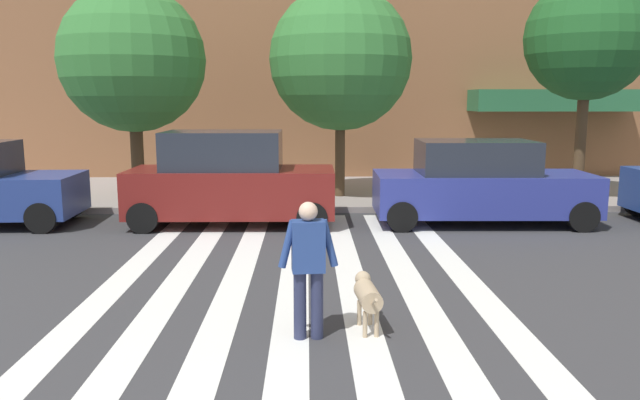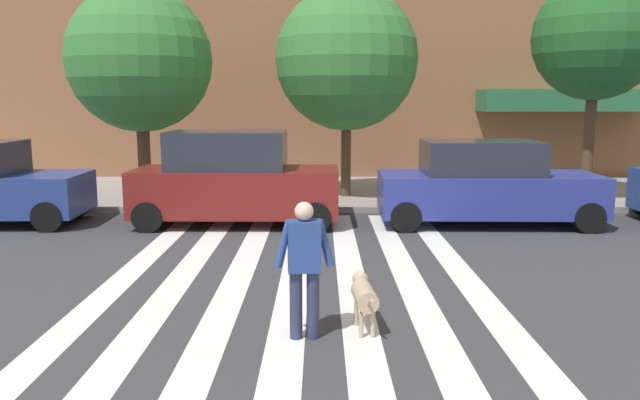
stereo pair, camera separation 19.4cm
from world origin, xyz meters
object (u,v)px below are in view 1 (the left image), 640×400
Objects in this scene: street_tree_nearest at (133,60)px; street_tree_middle at (341,59)px; street_tree_further at (588,39)px; parked_car_third_in_line at (481,184)px; pedestrian_dog_walker at (308,262)px; dog_on_leash at (367,295)px; parked_car_behind_first at (230,181)px.

street_tree_middle is (5.37, 0.55, 0.06)m from street_tree_nearest.
parked_car_third_in_line is at bearing -142.42° from street_tree_further.
street_tree_middle is 6.42m from street_tree_further.
street_tree_nearest is 5.40m from street_tree_middle.
pedestrian_dog_walker reaches higher than dog_on_leash.
street_tree_middle reaches higher than dog_on_leash.
street_tree_further is 3.54× the size of pedestrian_dog_walker.
parked_car_third_in_line is at bearing -46.54° from street_tree_middle.
street_tree_nearest is 10.91m from dog_on_leash.
street_tree_nearest is at bearing 120.04° from dog_on_leash.
street_tree_nearest is (-8.38, 2.62, 2.88)m from parked_car_third_in_line.
street_tree_further is at bearing 51.78° from pedestrian_dog_walker.
parked_car_behind_first is 5.63m from parked_car_third_in_line.
parked_car_behind_first is at bearing 111.05° from dog_on_leash.
street_tree_nearest is at bearing 115.83° from pedestrian_dog_walker.
street_tree_nearest is 10.67m from pedestrian_dog_walker.
parked_car_third_in_line is 0.88× the size of street_tree_nearest.
parked_car_third_in_line is 4.96× the size of dog_on_leash.
street_tree_further is (3.37, 2.59, 3.43)m from parked_car_third_in_line.
dog_on_leash is (2.45, -6.37, -0.56)m from parked_car_behind_first.
parked_car_third_in_line reaches higher than pedestrian_dog_walker.
street_tree_middle reaches higher than parked_car_behind_first.
street_tree_further is (11.75, -0.03, 0.55)m from street_tree_nearest.
parked_car_third_in_line is 7.13m from dog_on_leash.
parked_car_third_in_line is at bearing -17.36° from street_tree_nearest.
pedestrian_dog_walker is (4.48, -9.25, -2.86)m from street_tree_nearest.
dog_on_leash is at bearing -68.95° from parked_car_behind_first.
street_tree_middle is (2.63, 3.17, 2.84)m from parked_car_behind_first.
street_tree_nearest is 11.76m from street_tree_further.
pedestrian_dog_walker is at bearing -120.43° from parked_car_third_in_line.
street_tree_nearest is 3.36× the size of pedestrian_dog_walker.
street_tree_further reaches higher than parked_car_behind_first.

